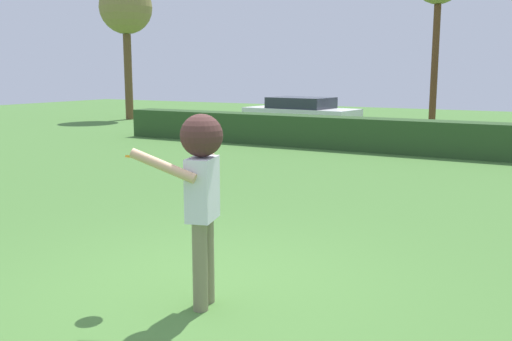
{
  "coord_description": "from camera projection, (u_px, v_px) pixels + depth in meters",
  "views": [
    {
      "loc": [
        3.28,
        -4.61,
        2.19
      ],
      "look_at": [
        0.32,
        0.64,
        1.15
      ],
      "focal_mm": 40.46,
      "sensor_mm": 36.0,
      "label": 1
    }
  ],
  "objects": [
    {
      "name": "person",
      "position": [
        201.0,
        181.0,
        5.25
      ],
      "size": [
        0.71,
        0.7,
        1.82
      ],
      "color": "#7E7758",
      "rests_on": "ground"
    },
    {
      "name": "willow_tree",
      "position": [
        126.0,
        10.0,
        25.85
      ],
      "size": [
        2.37,
        2.37,
        6.21
      ],
      "color": "brown",
      "rests_on": "ground"
    },
    {
      "name": "hedge_row",
      "position": [
        436.0,
        138.0,
        15.17
      ],
      "size": [
        19.96,
        0.9,
        0.91
      ],
      "primitive_type": "cube",
      "color": "#2C4A23",
      "rests_on": "ground"
    },
    {
      "name": "ground_plane",
      "position": [
        198.0,
        287.0,
        5.92
      ],
      "size": [
        60.0,
        60.0,
        0.0
      ],
      "primitive_type": "plane",
      "color": "#487834"
    },
    {
      "name": "frisbee",
      "position": [
        137.0,
        157.0,
        5.48
      ],
      "size": [
        0.23,
        0.23,
        0.06
      ],
      "color": "orange"
    },
    {
      "name": "parked_car_white",
      "position": [
        301.0,
        113.0,
        21.3
      ],
      "size": [
        4.35,
        2.15,
        1.25
      ],
      "color": "white",
      "rests_on": "ground"
    }
  ]
}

